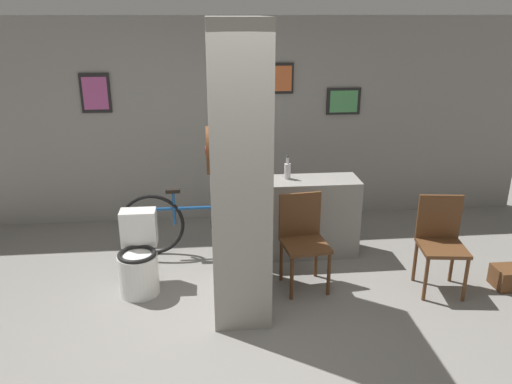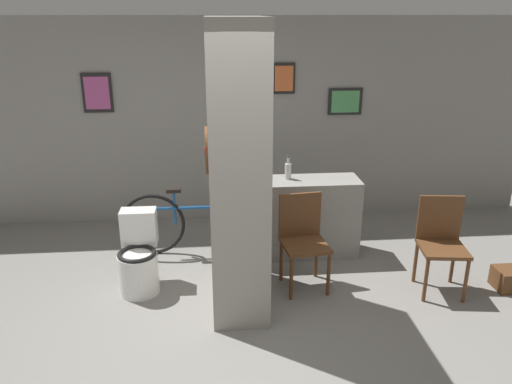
{
  "view_description": "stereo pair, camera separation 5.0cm",
  "coord_description": "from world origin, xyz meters",
  "px_view_note": "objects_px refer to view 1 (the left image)",
  "views": [
    {
      "loc": [
        -0.25,
        -3.7,
        2.63
      ],
      "look_at": [
        0.21,
        0.93,
        0.95
      ],
      "focal_mm": 35.0,
      "sensor_mm": 36.0,
      "label": 1
    },
    {
      "loc": [
        -0.2,
        -3.7,
        2.63
      ],
      "look_at": [
        0.21,
        0.93,
        0.95
      ],
      "focal_mm": 35.0,
      "sensor_mm": 36.0,
      "label": 2
    }
  ],
  "objects_px": {
    "toilet": "(139,260)",
    "chair_by_doorway": "(441,239)",
    "bottle_tall": "(287,170)",
    "chair_near_pillar": "(303,236)",
    "bicycle": "(198,222)"
  },
  "relations": [
    {
      "from": "chair_near_pillar",
      "to": "chair_by_doorway",
      "type": "distance_m",
      "value": 1.35
    },
    {
      "from": "chair_by_doorway",
      "to": "bottle_tall",
      "type": "distance_m",
      "value": 1.73
    },
    {
      "from": "chair_near_pillar",
      "to": "chair_by_doorway",
      "type": "xyz_separation_m",
      "value": [
        1.34,
        -0.19,
        0.0
      ]
    },
    {
      "from": "chair_by_doorway",
      "to": "chair_near_pillar",
      "type": "bearing_deg",
      "value": 179.09
    },
    {
      "from": "toilet",
      "to": "chair_by_doorway",
      "type": "bearing_deg",
      "value": -4.57
    },
    {
      "from": "toilet",
      "to": "chair_near_pillar",
      "type": "relative_size",
      "value": 0.82
    },
    {
      "from": "chair_near_pillar",
      "to": "bottle_tall",
      "type": "height_order",
      "value": "bottle_tall"
    },
    {
      "from": "bicycle",
      "to": "chair_near_pillar",
      "type": "bearing_deg",
      "value": -37.52
    },
    {
      "from": "chair_by_doorway",
      "to": "bicycle",
      "type": "relative_size",
      "value": 0.54
    },
    {
      "from": "bicycle",
      "to": "toilet",
      "type": "bearing_deg",
      "value": -126.8
    },
    {
      "from": "chair_by_doorway",
      "to": "bottle_tall",
      "type": "bearing_deg",
      "value": 153.3
    },
    {
      "from": "chair_near_pillar",
      "to": "chair_by_doorway",
      "type": "bearing_deg",
      "value": -15.3
    },
    {
      "from": "toilet",
      "to": "bottle_tall",
      "type": "relative_size",
      "value": 2.89
    },
    {
      "from": "toilet",
      "to": "chair_near_pillar",
      "type": "height_order",
      "value": "chair_near_pillar"
    },
    {
      "from": "chair_near_pillar",
      "to": "bicycle",
      "type": "relative_size",
      "value": 0.54
    }
  ]
}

